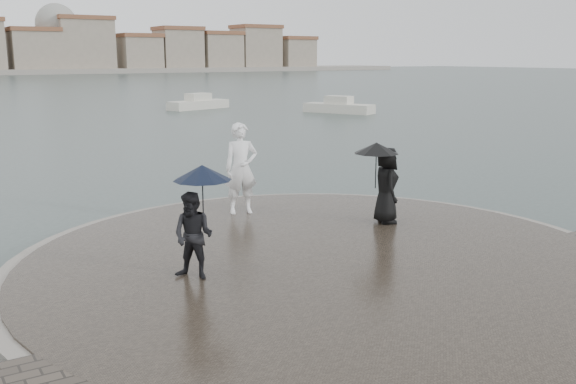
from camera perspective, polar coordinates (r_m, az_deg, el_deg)
ground at (r=10.57m, az=14.14°, el=-12.38°), size 400.00×400.00×0.00m
kerb_ring at (r=13.00m, az=3.03°, el=-6.59°), size 12.50×12.50×0.32m
quay_tip at (r=12.99m, az=3.03°, el=-6.50°), size 11.90×11.90×0.36m
statue at (r=16.26m, az=-4.19°, el=2.10°), size 0.96×0.75×2.31m
visitor_left at (r=11.57m, az=-8.18°, el=-2.20°), size 1.26×1.12×2.04m
visitor_right at (r=15.42m, az=8.52°, el=1.37°), size 1.23×1.16×1.95m
boats at (r=47.60m, az=-11.55°, el=7.04°), size 34.24×13.52×1.50m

